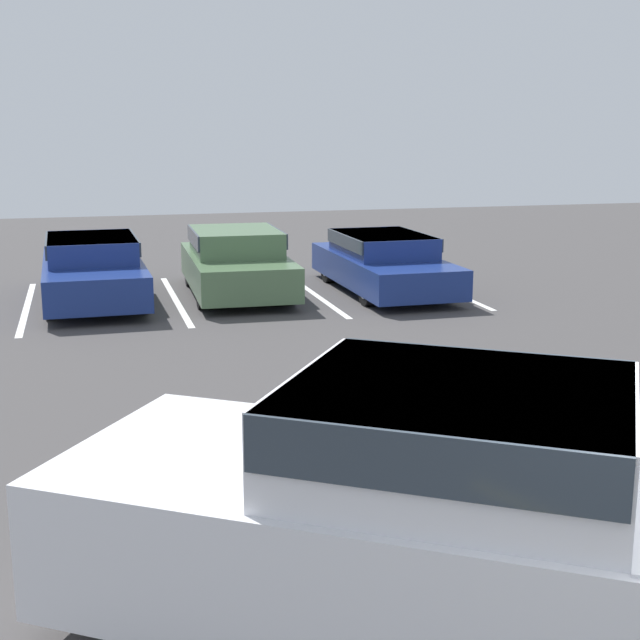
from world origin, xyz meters
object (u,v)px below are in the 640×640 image
object	(u,v)px
pickup_truck	(503,528)
parked_sedan_c	(383,261)
parked_sedan_a	(93,267)
parked_sedan_b	(236,260)

from	to	relation	value
pickup_truck	parked_sedan_c	size ratio (longest dim) A/B	1.28
parked_sedan_a	parked_sedan_c	world-z (taller)	parked_sedan_a
pickup_truck	parked_sedan_a	distance (m)	12.86
pickup_truck	parked_sedan_b	size ratio (longest dim) A/B	1.38
parked_sedan_a	parked_sedan_c	xyz separation A→B (m)	(5.70, -0.38, -0.04)
parked_sedan_c	pickup_truck	bearing A→B (deg)	-16.14
pickup_truck	parked_sedan_c	distance (m)	12.77
parked_sedan_a	parked_sedan_b	bearing A→B (deg)	88.90
pickup_truck	parked_sedan_a	size ratio (longest dim) A/B	1.26
parked_sedan_a	parked_sedan_c	bearing A→B (deg)	85.04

